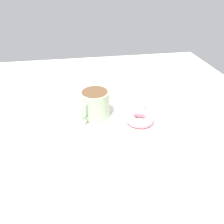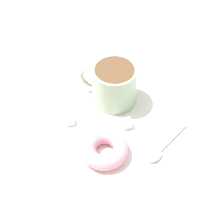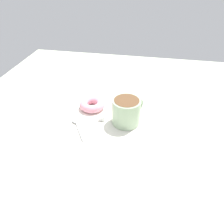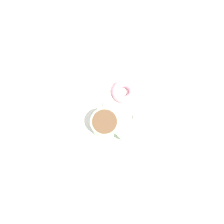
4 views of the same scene
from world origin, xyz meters
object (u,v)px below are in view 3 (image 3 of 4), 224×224
at_px(donut, 92,104).
at_px(sugar_cube_extra, 102,117).
at_px(spoon, 76,123).
at_px(sugar_cube, 120,102).
at_px(coffee_cup, 127,111).

relative_size(donut, sugar_cube_extra, 5.18).
distance_m(donut, spoon, 0.11).
bearing_deg(sugar_cube, spoon, 140.75).
xyz_separation_m(coffee_cup, donut, (0.06, 0.14, -0.03)).
height_order(spoon, sugar_cube, sugar_cube).
height_order(coffee_cup, donut, coffee_cup).
bearing_deg(donut, sugar_cube, -63.80).
distance_m(coffee_cup, donut, 0.15).
height_order(coffee_cup, sugar_cube_extra, coffee_cup).
height_order(coffee_cup, sugar_cube, coffee_cup).
relative_size(spoon, sugar_cube_extra, 6.40).
xyz_separation_m(spoon, sugar_cube, (0.15, -0.12, 0.00)).
xyz_separation_m(coffee_cup, sugar_cube, (0.11, 0.04, -0.04)).
height_order(sugar_cube, sugar_cube_extra, sugar_cube_extra).
relative_size(coffee_cup, donut, 1.22).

